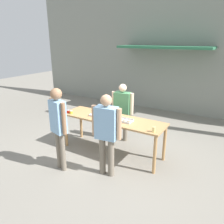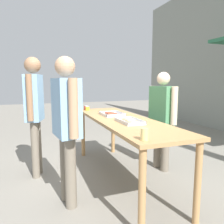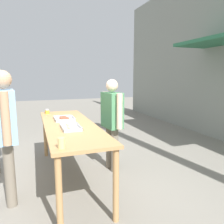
% 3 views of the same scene
% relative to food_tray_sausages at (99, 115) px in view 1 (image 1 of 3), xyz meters
% --- Properties ---
extents(ground_plane, '(24.00, 24.00, 0.00)m').
position_rel_food_tray_sausages_xyz_m(ground_plane, '(0.35, 0.03, -0.92)').
color(ground_plane, gray).
extents(building_facade_back, '(12.00, 1.11, 4.50)m').
position_rel_food_tray_sausages_xyz_m(building_facade_back, '(0.35, 4.01, 1.34)').
color(building_facade_back, gray).
rests_on(building_facade_back, ground).
extents(serving_table, '(2.54, 0.75, 0.90)m').
position_rel_food_tray_sausages_xyz_m(serving_table, '(0.35, 0.03, -0.12)').
color(serving_table, tan).
rests_on(serving_table, ground).
extents(food_tray_sausages, '(0.40, 0.32, 0.04)m').
position_rel_food_tray_sausages_xyz_m(food_tray_sausages, '(0.00, 0.00, 0.00)').
color(food_tray_sausages, silver).
rests_on(food_tray_sausages, serving_table).
extents(food_tray_buns, '(0.44, 0.25, 0.06)m').
position_rel_food_tray_sausages_xyz_m(food_tray_buns, '(0.66, 0.00, 0.01)').
color(food_tray_buns, silver).
rests_on(food_tray_buns, serving_table).
extents(condiment_jar_mustard, '(0.07, 0.07, 0.08)m').
position_rel_food_tray_sausages_xyz_m(condiment_jar_mustard, '(-0.78, -0.23, 0.03)').
color(condiment_jar_mustard, '#B22319').
rests_on(condiment_jar_mustard, serving_table).
extents(condiment_jar_ketchup, '(0.07, 0.07, 0.08)m').
position_rel_food_tray_sausages_xyz_m(condiment_jar_ketchup, '(-0.68, -0.23, 0.03)').
color(condiment_jar_ketchup, gold).
rests_on(condiment_jar_ketchup, serving_table).
extents(beer_cup, '(0.07, 0.07, 0.11)m').
position_rel_food_tray_sausages_xyz_m(beer_cup, '(1.49, -0.23, 0.04)').
color(beer_cup, '#DBC67A').
rests_on(beer_cup, serving_table).
extents(person_server_behind_table, '(0.61, 0.28, 1.58)m').
position_rel_food_tray_sausages_xyz_m(person_server_behind_table, '(0.22, 0.78, 0.01)').
color(person_server_behind_table, '#756B5B').
rests_on(person_server_behind_table, ground).
extents(person_customer_holding_hotdog, '(0.51, 0.29, 1.78)m').
position_rel_food_tray_sausages_xyz_m(person_customer_holding_hotdog, '(-0.21, -1.14, 0.17)').
color(person_customer_holding_hotdog, '#756B5B').
rests_on(person_customer_holding_hotdog, ground).
extents(person_customer_with_cup, '(0.62, 0.29, 1.70)m').
position_rel_food_tray_sausages_xyz_m(person_customer_with_cup, '(0.73, -0.81, 0.09)').
color(person_customer_with_cup, '#756B5B').
rests_on(person_customer_with_cup, ground).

